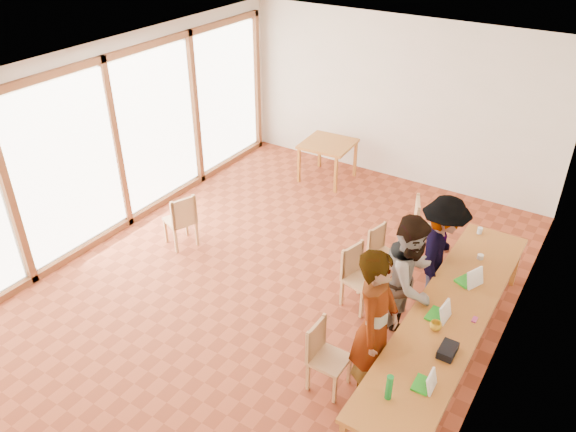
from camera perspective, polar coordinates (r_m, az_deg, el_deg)
name	(u,v)px	position (r m, az deg, el deg)	size (l,w,h in m)	color
ground	(277,282)	(8.07, -1.16, -6.73)	(8.00, 8.00, 0.00)	#9C4325
wall_back	(398,101)	(10.52, 11.12, 11.41)	(6.00, 0.10, 3.00)	#F1E2D0
wall_right	(514,264)	(6.34, 22.00, -4.50)	(0.10, 8.00, 3.00)	#F1E2D0
window_wall	(115,140)	(9.08, -17.17, 7.35)	(0.10, 8.00, 3.00)	white
ceiling	(274,74)	(6.66, -1.44, 14.24)	(6.00, 8.00, 0.04)	white
communal_table	(450,315)	(6.72, 16.15, -9.63)	(0.80, 4.00, 0.75)	#AA6F25
side_table	(328,147)	(10.53, 4.08, 7.05)	(0.90, 0.90, 0.75)	#AA6F25
chair_near	(323,349)	(6.34, 3.53, -13.33)	(0.40, 0.40, 0.45)	tan
chair_mid	(357,270)	(7.46, 6.98, -5.44)	(0.50, 0.50, 0.47)	tan
chair_far	(380,247)	(8.03, 9.37, -3.14)	(0.45, 0.45, 0.42)	tan
chair_empty	(423,224)	(8.46, 13.53, -0.77)	(0.60, 0.60, 0.52)	tan
chair_spare	(182,216)	(8.67, -10.72, -0.01)	(0.54, 0.54, 0.48)	tan
person_near	(375,327)	(6.03, 8.84, -11.08)	(0.69, 0.45, 1.88)	gray
person_mid	(409,282)	(6.78, 12.23, -6.56)	(0.86, 0.67, 1.77)	gray
person_far	(440,254)	(7.48, 15.22, -3.72)	(1.05, 0.60, 1.63)	gray
laptop_near	(427,383)	(5.76, 13.92, -16.16)	(0.20, 0.24, 0.19)	green
laptop_mid	(441,314)	(6.54, 15.26, -9.54)	(0.24, 0.27, 0.22)	green
laptop_far	(471,279)	(7.14, 18.11, -6.14)	(0.32, 0.34, 0.23)	green
yellow_mug	(436,326)	(6.38, 14.77, -10.74)	(0.13, 0.13, 0.10)	gold
green_bottle	(389,387)	(5.54, 10.23, -16.76)	(0.07, 0.07, 0.28)	#127628
clear_glass	(480,231)	(8.15, 18.91, -1.41)	(0.07, 0.07, 0.09)	silver
condiment_cup	(480,257)	(7.63, 18.96, -3.94)	(0.08, 0.08, 0.06)	white
pink_phone	(475,319)	(6.65, 18.43, -9.94)	(0.05, 0.10, 0.01)	#BC387C
black_pouch	(448,350)	(6.14, 15.91, -12.99)	(0.16, 0.26, 0.09)	black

